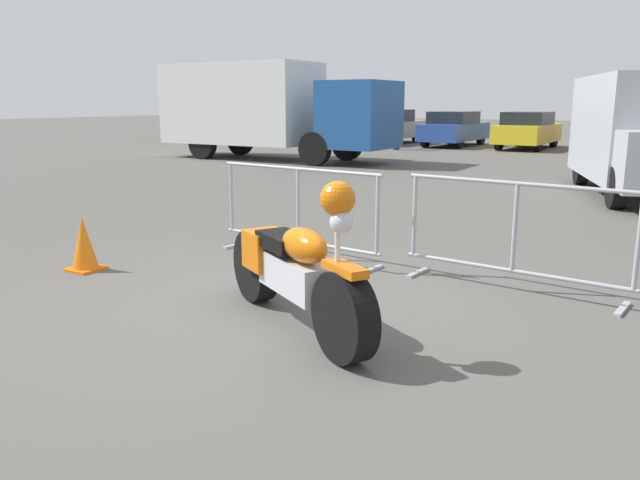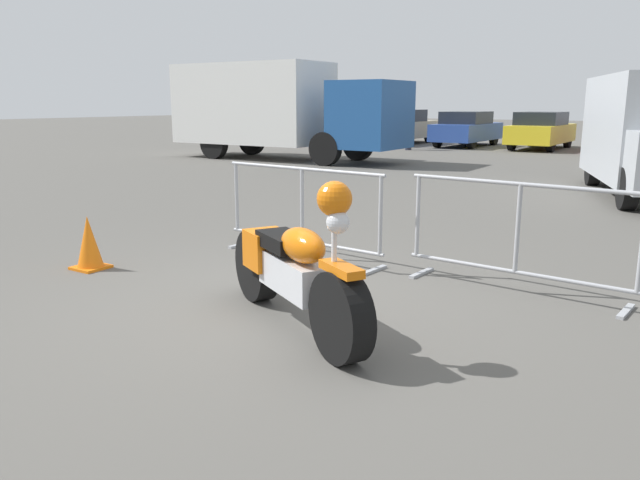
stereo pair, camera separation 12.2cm
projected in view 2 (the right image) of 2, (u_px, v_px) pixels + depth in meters
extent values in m
plane|color=#54514C|center=(271.00, 304.00, 5.68)|extent=(120.00, 120.00, 0.00)
cylinder|color=black|center=(341.00, 317.00, 4.36)|extent=(0.66, 0.49, 0.66)
cylinder|color=black|center=(257.00, 265.00, 5.75)|extent=(0.66, 0.49, 0.66)
cube|color=silver|center=(293.00, 275.00, 5.03)|extent=(0.87, 0.64, 0.29)
ellipsoid|color=orange|center=(303.00, 245.00, 4.81)|extent=(0.63, 0.52, 0.27)
cube|color=black|center=(283.00, 241.00, 5.14)|extent=(0.61, 0.52, 0.12)
cube|color=orange|center=(267.00, 249.00, 5.47)|extent=(0.48, 0.47, 0.33)
cube|color=orange|center=(341.00, 269.00, 4.29)|extent=(0.43, 0.33, 0.06)
cylinder|color=silver|center=(334.00, 246.00, 4.34)|extent=(0.06, 0.06, 0.46)
sphere|color=silver|center=(338.00, 222.00, 4.26)|extent=(0.16, 0.16, 0.16)
sphere|color=orange|center=(334.00, 199.00, 4.27)|extent=(0.25, 0.25, 0.25)
cylinder|color=#9EA0A5|center=(302.00, 169.00, 7.14)|extent=(2.25, 0.24, 0.04)
cylinder|color=#9EA0A5|center=(302.00, 241.00, 7.32)|extent=(2.25, 0.24, 0.04)
cylinder|color=#9EA0A5|center=(237.00, 197.00, 7.88)|extent=(0.05, 0.05, 0.85)
cylinder|color=#9EA0A5|center=(302.00, 205.00, 7.23)|extent=(0.05, 0.05, 0.85)
cylinder|color=#9EA0A5|center=(380.00, 216.00, 6.58)|extent=(0.05, 0.05, 0.85)
cube|color=#9EA0A5|center=(242.00, 245.00, 7.97)|extent=(0.10, 0.44, 0.03)
cube|color=#9EA0A5|center=(374.00, 270.00, 6.76)|extent=(0.10, 0.44, 0.03)
cylinder|color=#9EA0A5|center=(521.00, 184.00, 5.82)|extent=(2.25, 0.24, 0.04)
cylinder|color=#9EA0A5|center=(515.00, 272.00, 6.00)|extent=(2.25, 0.24, 0.04)
cylinder|color=#9EA0A5|center=(418.00, 216.00, 6.56)|extent=(0.05, 0.05, 0.85)
cylinder|color=#9EA0A5|center=(518.00, 229.00, 5.91)|extent=(0.05, 0.05, 0.85)
cube|color=#9EA0A5|center=(422.00, 273.00, 6.65)|extent=(0.10, 0.44, 0.03)
cube|color=#9EA0A5|center=(626.00, 311.00, 5.43)|extent=(0.10, 0.44, 0.03)
cube|color=silver|center=(253.00, 104.00, 20.08)|extent=(5.02, 2.34, 2.50)
cube|color=#1E4C8C|center=(371.00, 115.00, 17.89)|extent=(1.82, 2.20, 1.90)
cylinder|color=black|center=(358.00, 145.00, 19.38)|extent=(0.96, 0.29, 0.96)
cylinder|color=black|center=(325.00, 149.00, 17.79)|extent=(0.96, 0.29, 0.96)
cylinder|color=black|center=(252.00, 141.00, 21.60)|extent=(0.96, 0.29, 0.96)
cylinder|color=black|center=(214.00, 144.00, 20.01)|extent=(0.96, 0.29, 0.96)
cylinder|color=black|center=(628.00, 189.00, 10.53)|extent=(0.46, 0.76, 0.72)
cylinder|color=black|center=(593.00, 169.00, 13.66)|extent=(0.46, 0.76, 0.72)
cube|color=#B21E19|center=(339.00, 128.00, 28.37)|extent=(1.81, 4.38, 0.71)
cube|color=#1E232B|center=(337.00, 115.00, 28.11)|extent=(1.65, 2.24, 0.51)
cylinder|color=black|center=(341.00, 133.00, 29.97)|extent=(0.23, 0.65, 0.65)
cylinder|color=black|center=(368.00, 134.00, 29.17)|extent=(0.23, 0.65, 0.65)
cylinder|color=black|center=(308.00, 136.00, 27.70)|extent=(0.23, 0.65, 0.65)
cylinder|color=black|center=(336.00, 137.00, 26.90)|extent=(0.23, 0.65, 0.65)
cube|color=tan|center=(401.00, 130.00, 27.09)|extent=(1.78, 4.31, 0.70)
cube|color=#1E232B|center=(400.00, 116.00, 26.84)|extent=(1.63, 2.21, 0.50)
cylinder|color=black|center=(400.00, 134.00, 28.67)|extent=(0.23, 0.64, 0.64)
cylinder|color=black|center=(429.00, 135.00, 27.88)|extent=(0.23, 0.64, 0.64)
cylinder|color=black|center=(371.00, 137.00, 26.43)|extent=(0.23, 0.64, 0.64)
cylinder|color=black|center=(402.00, 138.00, 25.64)|extent=(0.23, 0.64, 0.64)
cube|color=#284799|center=(467.00, 132.00, 25.58)|extent=(1.72, 4.15, 0.67)
cube|color=#1E232B|center=(466.00, 118.00, 25.33)|extent=(1.57, 2.13, 0.48)
cylinder|color=black|center=(462.00, 137.00, 27.10)|extent=(0.22, 0.62, 0.62)
cylinder|color=black|center=(494.00, 138.00, 26.33)|extent=(0.22, 0.62, 0.62)
cylinder|color=black|center=(438.00, 140.00, 24.94)|extent=(0.22, 0.62, 0.62)
cylinder|color=black|center=(472.00, 141.00, 24.18)|extent=(0.22, 0.62, 0.62)
cube|color=yellow|center=(541.00, 134.00, 24.06)|extent=(1.73, 4.18, 0.68)
cube|color=#1E232B|center=(541.00, 118.00, 23.82)|extent=(1.58, 2.15, 0.48)
cylinder|color=black|center=(531.00, 139.00, 25.59)|extent=(0.22, 0.62, 0.62)
cylinder|color=black|center=(568.00, 140.00, 24.82)|extent=(0.22, 0.62, 0.62)
cylinder|color=black|center=(512.00, 142.00, 23.42)|extent=(0.22, 0.62, 0.62)
cylinder|color=black|center=(551.00, 143.00, 22.65)|extent=(0.22, 0.62, 0.62)
cube|color=maroon|center=(625.00, 136.00, 22.48)|extent=(1.67, 4.03, 0.65)
cube|color=#1E232B|center=(626.00, 121.00, 22.24)|extent=(1.52, 2.07, 0.47)
cylinder|color=black|center=(610.00, 142.00, 23.95)|extent=(0.21, 0.60, 0.60)
cylinder|color=black|center=(597.00, 145.00, 21.86)|extent=(0.21, 0.60, 0.60)
cylinder|color=#262838|center=(408.00, 139.00, 23.65)|extent=(0.25, 0.25, 0.85)
cylinder|color=#3F3F47|center=(409.00, 119.00, 23.49)|extent=(0.36, 0.36, 0.62)
sphere|color=tan|center=(409.00, 108.00, 23.40)|extent=(0.22, 0.22, 0.22)
cube|color=orange|center=(91.00, 267.00, 6.88)|extent=(0.34, 0.34, 0.03)
cone|color=orange|center=(89.00, 241.00, 6.82)|extent=(0.28, 0.28, 0.56)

